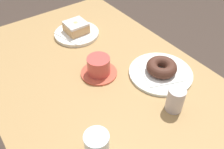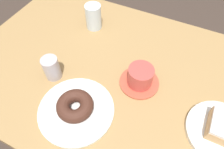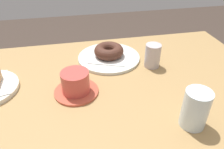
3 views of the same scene
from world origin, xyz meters
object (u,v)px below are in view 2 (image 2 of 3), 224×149
object	(u,v)px
plate_chocolate_ring	(76,110)
donut_chocolate_ring	(75,106)
water_glass	(93,17)
sugar_jar	(52,68)
coffee_cup	(140,77)
plate_glazed_square	(221,132)

from	to	relation	value
plate_chocolate_ring	donut_chocolate_ring	world-z (taller)	donut_chocolate_ring
plate_chocolate_ring	water_glass	bearing A→B (deg)	110.94
plate_chocolate_ring	sugar_jar	size ratio (longest dim) A/B	2.78
sugar_jar	plate_chocolate_ring	bearing A→B (deg)	-30.14
plate_chocolate_ring	coffee_cup	distance (m)	0.23
coffee_cup	sugar_jar	bearing A→B (deg)	-160.13
donut_chocolate_ring	sugar_jar	size ratio (longest dim) A/B	1.32
plate_glazed_square	water_glass	distance (m)	0.60
plate_glazed_square	sugar_jar	bearing A→B (deg)	-176.13
plate_chocolate_ring	sugar_jar	distance (m)	0.16
coffee_cup	sugar_jar	xyz separation A→B (m)	(-0.27, -0.10, 0.01)
donut_chocolate_ring	plate_glazed_square	bearing A→B (deg)	16.28
plate_glazed_square	sugar_jar	world-z (taller)	sugar_jar
plate_chocolate_ring	water_glass	xyz separation A→B (m)	(-0.14, 0.37, 0.05)
donut_chocolate_ring	water_glass	xyz separation A→B (m)	(-0.14, 0.37, 0.02)
plate_chocolate_ring	donut_chocolate_ring	bearing A→B (deg)	0.00
sugar_jar	coffee_cup	bearing A→B (deg)	19.87
plate_chocolate_ring	sugar_jar	bearing A→B (deg)	149.86
plate_glazed_square	sugar_jar	distance (m)	0.54
plate_glazed_square	coffee_cup	world-z (taller)	coffee_cup
plate_chocolate_ring	donut_chocolate_ring	size ratio (longest dim) A/B	2.11
plate_glazed_square	coffee_cup	bearing A→B (deg)	167.00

